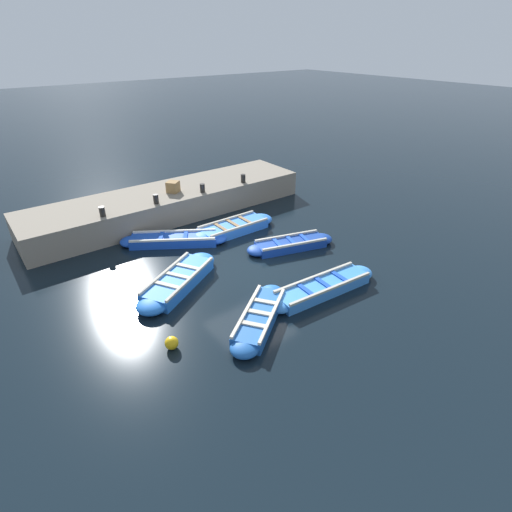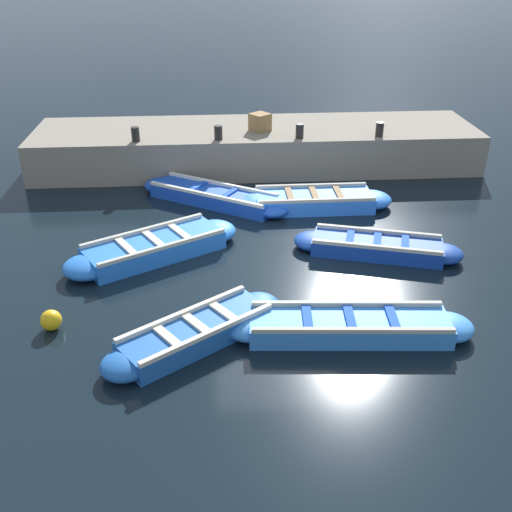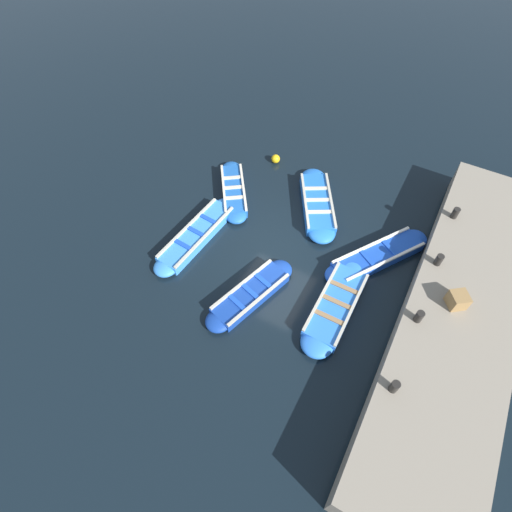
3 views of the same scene
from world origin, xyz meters
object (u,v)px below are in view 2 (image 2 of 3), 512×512
Objects in this scene: boat_stern_in at (154,248)px; bollard_mid_south at (300,131)px; wooden_crate at (260,122)px; boat_broadside at (314,201)px; bollard_north at (135,134)px; bollard_mid_north at (218,133)px; boat_outer_right at (214,196)px; buoy_orange_near at (51,320)px; boat_drifting at (377,247)px; boat_alongside at (349,326)px; boat_end_of_row at (197,333)px; bollard_south at (380,129)px.

bollard_mid_south reaches higher than boat_stern_in.
boat_broadside is at bearing 20.11° from wooden_crate.
bollard_mid_north is (0.00, 2.02, 0.00)m from bollard_north.
buoy_orange_near is (4.93, -2.57, 0.00)m from boat_outer_right.
bollard_mid_south is at bearing 90.00° from bollard_mid_north.
wooden_crate reaches higher than boat_broadside.
bollard_north and bollard_mid_north have the same top height.
wooden_crate is at bearing 103.25° from bollard_north.
bollard_north is at bearing -131.08° from boat_drifting.
bollard_mid_south reaches higher than buoy_orange_near.
boat_broadside reaches higher than buoy_orange_near.
boat_alongside is 8.06m from bollard_north.
boat_alongside is (2.85, 3.19, -0.02)m from boat_stern_in.
boat_end_of_row is at bearing -52.44° from boat_drifting.
bollard_mid_north is (-4.13, 1.32, 1.03)m from boat_stern_in.
boat_alongside is (2.63, -1.10, 0.01)m from boat_drifting.
boat_end_of_row is 0.83× the size of boat_broadside.
wooden_crate reaches higher than bollard_mid_south.
bollard_north reaches higher than boat_outer_right.
buoy_orange_near is at bearing -96.13° from boat_alongside.
wooden_crate reaches higher than boat_drifting.
bollard_north is at bearing 173.67° from buoy_orange_near.
boat_stern_in is at bearing -39.01° from bollard_mid_south.
bollard_mid_north reaches higher than boat_broadside.
bollard_south is (-4.34, 1.08, 1.06)m from boat_drifting.
bollard_north is at bearing -76.75° from wooden_crate.
boat_outer_right is 2.64m from bollard_north.
buoy_orange_near is (4.45, -4.84, -0.01)m from boat_broadside.
boat_alongside is at bearing -2.74° from boat_broadside.
boat_outer_right is at bearing 155.75° from boat_stern_in.
bollard_mid_north is at bearing -145.69° from boat_drifting.
buoy_orange_near is at bearing -27.59° from boat_outer_right.
boat_alongside is at bearing 14.95° from bollard_mid_north.
boat_alongside is at bearing 48.16° from boat_stern_in.
bollard_south reaches higher than boat_outer_right.
boat_outer_right is 5.56m from buoy_orange_near.
boat_drifting is at bearing 87.09° from boat_stern_in.
boat_outer_right reaches higher than buoy_orange_near.
boat_broadside is 4.96m from boat_alongside.
boat_outer_right is 0.93× the size of boat_alongside.
boat_alongside is 11.70× the size of buoy_orange_near.
boat_stern_in is 1.06× the size of boat_drifting.
boat_outer_right is 2.82m from boat_stern_in.
buoy_orange_near is at bearing -102.40° from boat_end_of_row.
boat_outer_right is at bearing -28.70° from wooden_crate.
wooden_crate is (-0.73, -0.93, 0.04)m from bollard_mid_south.
boat_stern_in is 10.04× the size of bollard_south.
buoy_orange_near is (7.22, -3.83, -1.09)m from wooden_crate.
bollard_mid_south is (-2.03, -0.08, 1.04)m from boat_broadside.
boat_outer_right is at bearing 176.81° from boat_end_of_row.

